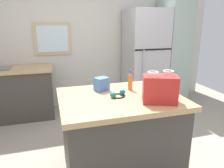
{
  "coord_description": "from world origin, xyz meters",
  "views": [
    {
      "loc": [
        -0.8,
        -2.06,
        1.63
      ],
      "look_at": [
        -0.12,
        0.24,
        0.94
      ],
      "focal_mm": 34.15,
      "sensor_mm": 36.0,
      "label": 1
    }
  ],
  "objects": [
    {
      "name": "bottle",
      "position": [
        0.06,
        0.12,
        0.99
      ],
      "size": [
        0.05,
        0.05,
        0.23
      ],
      "color": "#C66633",
      "rests_on": "kitchen_island"
    },
    {
      "name": "small_box",
      "position": [
        -0.25,
        0.19,
        0.97
      ],
      "size": [
        0.18,
        0.17,
        0.15
      ],
      "primitive_type": "cube",
      "rotation": [
        0.0,
        0.0,
        0.43
      ],
      "color": "#4775B7",
      "rests_on": "kitchen_island"
    },
    {
      "name": "tall_cabinet",
      "position": [
        1.62,
        1.77,
        1.05
      ],
      "size": [
        0.47,
        0.68,
        2.09
      ],
      "color": "#9EB2A8",
      "rests_on": "ground"
    },
    {
      "name": "ear_defenders",
      "position": [
        -0.14,
        -0.06,
        0.91
      ],
      "size": [
        0.2,
        0.2,
        0.06
      ],
      "color": "black",
      "rests_on": "kitchen_island"
    },
    {
      "name": "refrigerator",
      "position": [
        1.01,
        1.77,
        0.94
      ],
      "size": [
        0.73,
        0.76,
        1.89
      ],
      "color": "#B7B7BC",
      "rests_on": "ground"
    },
    {
      "name": "back_wall",
      "position": [
        -0.01,
        2.21,
        1.29
      ],
      "size": [
        5.19,
        0.13,
        2.57
      ],
      "color": "silver",
      "rests_on": "ground"
    },
    {
      "name": "ground",
      "position": [
        0.0,
        0.0,
        0.0
      ],
      "size": [
        6.23,
        6.23,
        0.0
      ],
      "primitive_type": "plane",
      "color": "#9E9384"
    },
    {
      "name": "kitchen_island",
      "position": [
        -0.12,
        -0.06,
        0.45
      ],
      "size": [
        1.26,
        0.99,
        0.89
      ],
      "color": "#423D38",
      "rests_on": "ground"
    },
    {
      "name": "shopping_bag",
      "position": [
        0.19,
        -0.33,
        1.02
      ],
      "size": [
        0.37,
        0.3,
        0.31
      ],
      "color": "red",
      "rests_on": "kitchen_island"
    },
    {
      "name": "sink_counter",
      "position": [
        -1.44,
        1.8,
        0.46
      ],
      "size": [
        1.34,
        0.69,
        1.08
      ],
      "color": "#423D38",
      "rests_on": "ground"
    }
  ]
}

